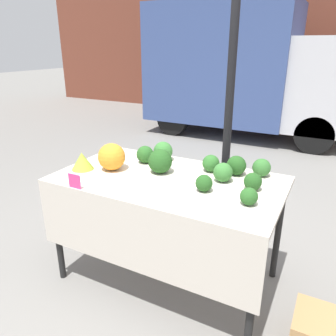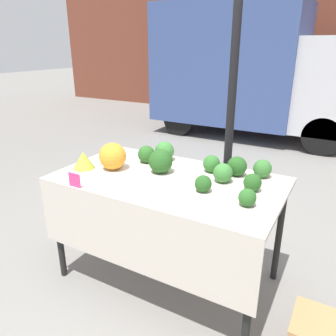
% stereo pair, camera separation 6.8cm
% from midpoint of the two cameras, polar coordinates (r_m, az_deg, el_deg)
% --- Properties ---
extents(ground_plane, '(40.00, 40.00, 0.00)m').
position_cam_midpoint_polar(ground_plane, '(2.89, 0.71, -18.28)').
color(ground_plane, gray).
extents(building_facade, '(16.00, 0.60, 5.39)m').
position_cam_midpoint_polar(building_facade, '(9.51, 25.14, 24.24)').
color(building_facade, brown).
rests_on(building_facade, ground_plane).
extents(tent_pole, '(0.07, 0.07, 2.59)m').
position_cam_midpoint_polar(tent_pole, '(2.81, 11.58, 9.61)').
color(tent_pole, black).
rests_on(tent_pole, ground_plane).
extents(parked_truck, '(4.29, 1.81, 2.60)m').
position_cam_midpoint_polar(parked_truck, '(7.09, 15.22, 16.18)').
color(parked_truck, '#384C84').
rests_on(parked_truck, ground_plane).
extents(market_table, '(1.67, 0.94, 0.89)m').
position_cam_midpoint_polar(market_table, '(2.42, -0.00, -4.77)').
color(market_table, beige).
rests_on(market_table, ground_plane).
extents(orange_cauliflower, '(0.21, 0.21, 0.21)m').
position_cam_midpoint_polar(orange_cauliflower, '(2.60, -8.89, 2.03)').
color(orange_cauliflower, orange).
rests_on(orange_cauliflower, market_table).
extents(romanesco_head, '(0.17, 0.17, 0.14)m').
position_cam_midpoint_polar(romanesco_head, '(2.67, -13.80, 1.35)').
color(romanesco_head, '#93B238').
rests_on(romanesco_head, market_table).
extents(broccoli_head_0, '(0.12, 0.12, 0.12)m').
position_cam_midpoint_polar(broccoli_head_0, '(2.28, 15.33, -2.46)').
color(broccoli_head_0, '#23511E').
rests_on(broccoli_head_0, market_table).
extents(broccoli_head_1, '(0.12, 0.12, 0.12)m').
position_cam_midpoint_polar(broccoli_head_1, '(2.20, 7.01, -2.72)').
color(broccoli_head_1, '#23511E').
rests_on(broccoli_head_1, market_table).
extents(broccoli_head_2, '(0.14, 0.14, 0.14)m').
position_cam_midpoint_polar(broccoli_head_2, '(2.53, 16.86, -0.11)').
color(broccoli_head_2, '#336B2D').
rests_on(broccoli_head_2, market_table).
extents(broccoli_head_3, '(0.11, 0.11, 0.11)m').
position_cam_midpoint_polar(broccoli_head_3, '(2.07, 14.57, -5.00)').
color(broccoli_head_3, '#285B23').
rests_on(broccoli_head_3, market_table).
extents(broccoli_head_4, '(0.14, 0.14, 0.14)m').
position_cam_midpoint_polar(broccoli_head_4, '(2.73, -3.08, 2.41)').
color(broccoli_head_4, '#285B23').
rests_on(broccoli_head_4, market_table).
extents(broccoli_head_5, '(0.19, 0.19, 0.19)m').
position_cam_midpoint_polar(broccoli_head_5, '(2.50, -0.53, 1.19)').
color(broccoli_head_5, '#23511E').
rests_on(broccoli_head_5, market_table).
extents(broccoli_head_6, '(0.13, 0.13, 0.13)m').
position_cam_midpoint_polar(broccoli_head_6, '(2.55, 8.35, 0.74)').
color(broccoli_head_6, '#2D6628').
rests_on(broccoli_head_6, market_table).
extents(broccoli_head_7, '(0.14, 0.14, 0.14)m').
position_cam_midpoint_polar(broccoli_head_7, '(2.37, 10.35, -0.86)').
color(broccoli_head_7, '#387533').
rests_on(broccoli_head_7, market_table).
extents(broccoli_head_8, '(0.16, 0.16, 0.16)m').
position_cam_midpoint_polar(broccoli_head_8, '(2.78, 0.08, 2.95)').
color(broccoli_head_8, '#387533').
rests_on(broccoli_head_8, market_table).
extents(broccoli_head_9, '(0.15, 0.15, 0.15)m').
position_cam_midpoint_polar(broccoli_head_9, '(2.51, 12.67, 0.31)').
color(broccoli_head_9, '#23511E').
rests_on(broccoli_head_9, market_table).
extents(price_sign, '(0.10, 0.01, 0.10)m').
position_cam_midpoint_polar(price_sign, '(2.34, -15.18, -2.06)').
color(price_sign, '#E53D84').
rests_on(price_sign, market_table).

